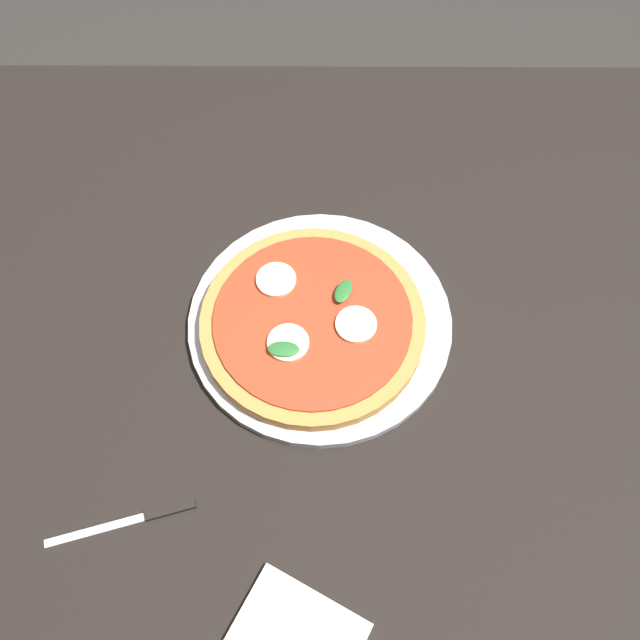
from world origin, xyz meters
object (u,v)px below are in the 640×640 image
(knife, at_px, (141,518))
(pizza, at_px, (312,322))
(dining_table, at_px, (264,391))
(serving_tray, at_px, (320,322))
(napkin, at_px, (299,634))

(knife, bearing_deg, pizza, 51.68)
(dining_table, height_order, knife, knife)
(serving_tray, distance_m, pizza, 0.02)
(serving_tray, distance_m, napkin, 0.37)
(pizza, bearing_deg, napkin, -91.72)
(napkin, bearing_deg, knife, 146.56)
(napkin, bearing_deg, serving_tray, 86.88)
(serving_tray, height_order, pizza, pizza)
(dining_table, distance_m, serving_tray, 0.13)
(knife, bearing_deg, napkin, -33.44)
(pizza, bearing_deg, dining_table, -144.55)
(serving_tray, xyz_separation_m, pizza, (-0.01, -0.01, 0.02))
(napkin, xyz_separation_m, knife, (-0.18, 0.12, -0.00))
(dining_table, bearing_deg, knife, -122.62)
(serving_tray, xyz_separation_m, knife, (-0.20, -0.25, -0.00))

